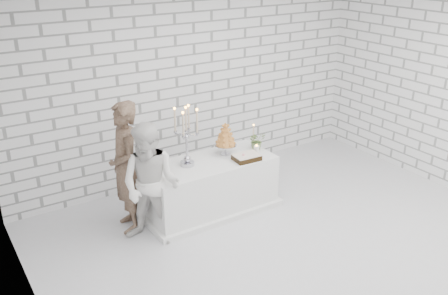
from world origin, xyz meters
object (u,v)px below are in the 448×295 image
bride (151,185)px  candelabra (186,136)px  cake_table (210,186)px  groom (126,168)px  croquembouche (226,139)px

bride → candelabra: candelabra is taller
cake_table → bride: (-1.01, -0.29, 0.41)m
groom → candelabra: size_ratio=2.10×
candelabra → croquembouche: bearing=3.1°
bride → groom: bearing=153.3°
bride → croquembouche: bearing=64.1°
candelabra → cake_table: bearing=-8.7°
bride → cake_table: bearing=64.4°
cake_table → candelabra: candelabra is taller
groom → bride: groom is taller
candelabra → croquembouche: (0.63, 0.03, -0.18)m
bride → croquembouche: 1.39m
candelabra → croquembouche: 0.66m
groom → croquembouche: (1.45, -0.09, 0.12)m
candelabra → bride: bearing=-153.6°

